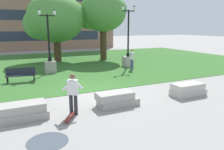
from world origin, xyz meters
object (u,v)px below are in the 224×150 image
object	(u,v)px
lamp_post_left	(50,60)
person_bystander_near_lawn	(132,58)
skateboard	(70,117)
lamp_post_right	(128,55)
concrete_block_center	(24,112)
concrete_block_left	(117,99)
park_bench_near_left	(21,74)
concrete_block_right	(188,90)
person_skateboarder	(73,92)

from	to	relation	value
lamp_post_left	person_bystander_near_lawn	distance (m)	6.57
skateboard	lamp_post_right	distance (m)	12.01
concrete_block_center	lamp_post_left	bearing A→B (deg)	73.74
person_bystander_near_lawn	skateboard	bearing A→B (deg)	-133.51
concrete_block_left	park_bench_near_left	bearing A→B (deg)	119.32
concrete_block_left	concrete_block_right	xyz separation A→B (m)	(4.06, -0.22, 0.00)
lamp_post_left	concrete_block_left	bearing A→B (deg)	-80.85
concrete_block_center	person_bystander_near_lawn	distance (m)	11.21
concrete_block_center	concrete_block_right	world-z (taller)	same
park_bench_near_left	lamp_post_right	distance (m)	9.31
lamp_post_left	lamp_post_right	xyz separation A→B (m)	(6.81, -0.22, 0.09)
lamp_post_right	person_bystander_near_lawn	size ratio (longest dim) A/B	3.12
person_skateboarder	lamp_post_right	world-z (taller)	lamp_post_right
concrete_block_left	person_skateboarder	distance (m)	2.16
skateboard	lamp_post_left	size ratio (longest dim) A/B	0.20
lamp_post_left	person_bystander_near_lawn	xyz separation A→B (m)	(6.34, -1.74, -0.02)
skateboard	lamp_post_left	distance (m)	9.46
person_skateboarder	lamp_post_left	world-z (taller)	lamp_post_left
concrete_block_left	concrete_block_right	size ratio (longest dim) A/B	1.06
person_skateboarder	concrete_block_right	bearing A→B (deg)	-0.24
person_skateboarder	park_bench_near_left	world-z (taller)	person_skateboarder
park_bench_near_left	lamp_post_left	distance (m)	3.22
concrete_block_left	lamp_post_right	size ratio (longest dim) A/B	0.36
person_skateboarder	lamp_post_left	distance (m)	9.00
park_bench_near_left	person_bystander_near_lawn	size ratio (longest dim) A/B	1.09
concrete_block_left	person_bystander_near_lawn	distance (m)	8.63
person_bystander_near_lawn	concrete_block_center	bearing A→B (deg)	-142.21
park_bench_near_left	lamp_post_right	bearing A→B (deg)	12.63
lamp_post_left	lamp_post_right	world-z (taller)	lamp_post_right
concrete_block_right	person_bystander_near_lawn	world-z (taller)	person_bystander_near_lawn
concrete_block_center	skateboard	xyz separation A→B (m)	(1.60, -0.78, -0.22)
lamp_post_left	person_bystander_near_lawn	size ratio (longest dim) A/B	2.82
park_bench_near_left	lamp_post_left	xyz separation A→B (m)	(2.26, 2.25, 0.47)
concrete_block_right	lamp_post_right	size ratio (longest dim) A/B	0.34
person_skateboarder	skateboard	xyz separation A→B (m)	(-0.27, -0.39, -0.89)
skateboard	lamp_post_right	bearing A→B (deg)	49.85
skateboard	concrete_block_right	bearing A→B (deg)	3.30
lamp_post_right	skateboard	bearing A→B (deg)	-130.15
lamp_post_left	person_bystander_near_lawn	bearing A→B (deg)	-15.32
concrete_block_center	lamp_post_left	world-z (taller)	lamp_post_left
skateboard	park_bench_near_left	size ratio (longest dim) A/B	0.52
park_bench_near_left	lamp_post_right	world-z (taller)	lamp_post_right
concrete_block_center	park_bench_near_left	distance (m)	6.35
park_bench_near_left	person_bystander_near_lawn	xyz separation A→B (m)	(8.59, 0.52, 0.44)
lamp_post_left	park_bench_near_left	bearing A→B (deg)	-135.04
park_bench_near_left	person_bystander_near_lawn	distance (m)	8.62
lamp_post_right	person_bystander_near_lawn	world-z (taller)	lamp_post_right
concrete_block_center	concrete_block_right	xyz separation A→B (m)	(7.98, -0.41, 0.00)
concrete_block_center	lamp_post_left	size ratio (longest dim) A/B	0.37
concrete_block_left	concrete_block_right	distance (m)	4.06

